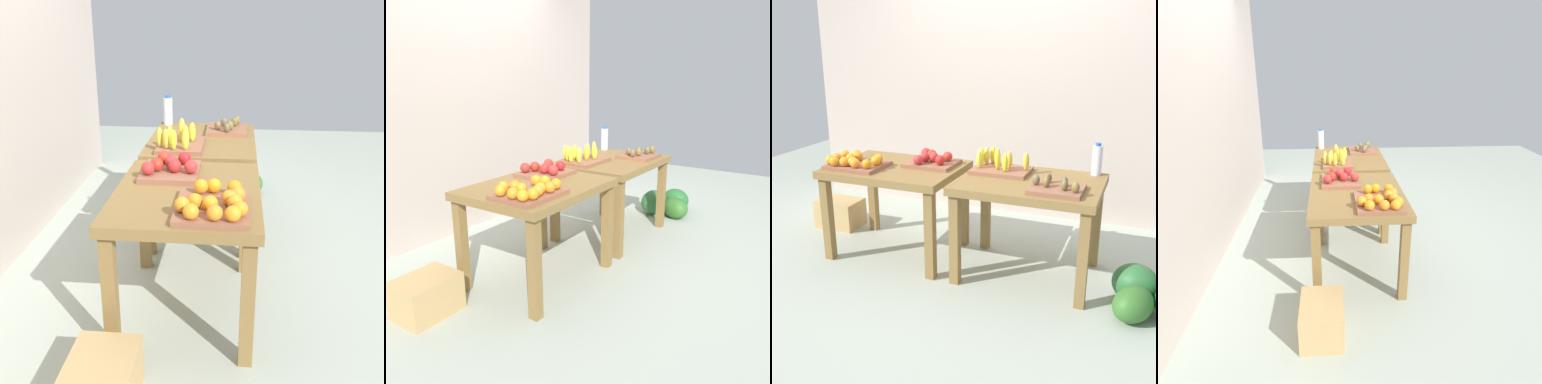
% 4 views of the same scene
% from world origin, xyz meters
% --- Properties ---
extents(ground_plane, '(8.00, 8.00, 0.00)m').
position_xyz_m(ground_plane, '(0.00, 0.00, 0.00)').
color(ground_plane, '#A7B1A3').
extents(back_wall, '(4.40, 0.12, 3.00)m').
position_xyz_m(back_wall, '(0.00, 1.35, 1.50)').
color(back_wall, '#BEAEA1').
rests_on(back_wall, ground_plane).
extents(display_table_left, '(1.04, 0.80, 0.76)m').
position_xyz_m(display_table_left, '(-0.56, 0.00, 0.65)').
color(display_table_left, olive).
rests_on(display_table_left, ground_plane).
extents(display_table_right, '(1.04, 0.80, 0.76)m').
position_xyz_m(display_table_right, '(0.56, 0.00, 0.65)').
color(display_table_right, olive).
rests_on(display_table_right, ground_plane).
extents(orange_bin, '(0.46, 0.38, 0.11)m').
position_xyz_m(orange_bin, '(-0.84, -0.16, 0.80)').
color(orange_bin, '#915C43').
rests_on(orange_bin, display_table_left).
extents(apple_bin, '(0.40, 0.34, 0.11)m').
position_xyz_m(apple_bin, '(-0.30, 0.13, 0.80)').
color(apple_bin, '#915C43').
rests_on(apple_bin, display_table_left).
extents(banana_crate, '(0.44, 0.32, 0.17)m').
position_xyz_m(banana_crate, '(0.28, 0.14, 0.81)').
color(banana_crate, '#915C43').
rests_on(banana_crate, display_table_right).
extents(kiwi_bin, '(0.36, 0.32, 0.10)m').
position_xyz_m(kiwi_bin, '(0.79, -0.18, 0.79)').
color(kiwi_bin, '#915C43').
rests_on(kiwi_bin, display_table_right).
extents(water_bottle, '(0.08, 0.08, 0.25)m').
position_xyz_m(water_bottle, '(0.99, 0.33, 0.87)').
color(water_bottle, silver).
rests_on(water_bottle, display_table_right).
extents(watermelon_pile, '(0.58, 0.61, 0.28)m').
position_xyz_m(watermelon_pile, '(1.45, -0.24, 0.13)').
color(watermelon_pile, '#276A30').
rests_on(watermelon_pile, ground_plane).
extents(cardboard_produce_box, '(0.40, 0.30, 0.26)m').
position_xyz_m(cardboard_produce_box, '(-1.38, 0.30, 0.13)').
color(cardboard_produce_box, tan).
rests_on(cardboard_produce_box, ground_plane).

